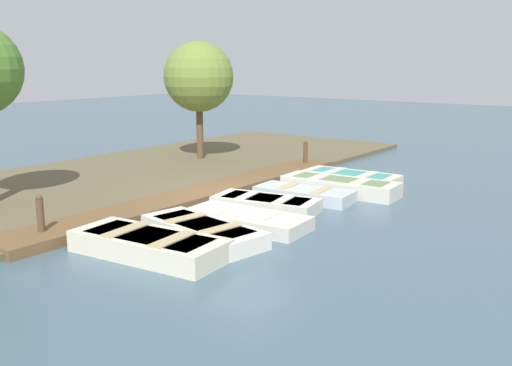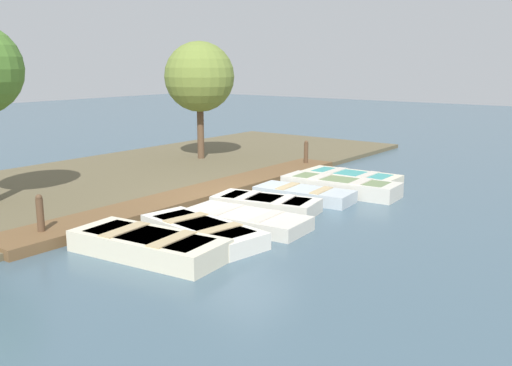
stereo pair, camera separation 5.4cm
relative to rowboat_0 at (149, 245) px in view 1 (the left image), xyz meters
The scene contains 13 objects.
ground_plane 4.27m from the rowboat_0, 102.66° to the left, with size 80.00×80.00×0.00m, color #425B6B.
shore_bank 7.25m from the rowboat_0, 144.98° to the left, with size 8.00×24.00×0.15m.
dock_walkway 4.80m from the rowboat_0, 120.02° to the left, with size 1.28×12.00×0.23m.
rowboat_0 is the anchor object (origin of this frame).
rowboat_1 1.40m from the rowboat_0, 84.63° to the left, with size 3.09×1.54×0.37m.
rowboat_2 2.69m from the rowboat_0, 84.32° to the left, with size 2.97×1.44×0.33m.
rowboat_3 4.06m from the rowboat_0, 92.58° to the left, with size 2.78×1.59×0.37m.
rowboat_4 5.62m from the rowboat_0, 90.39° to the left, with size 2.73×1.30×0.34m.
rowboat_5 6.89m from the rowboat_0, 87.04° to the left, with size 3.37×1.28×0.44m.
rowboat_6 8.44m from the rowboat_0, 90.78° to the left, with size 2.96×1.25×0.33m.
mooring_post_near 2.53m from the rowboat_0, 162.76° to the right, with size 0.15×0.15×1.01m.
mooring_post_far 9.74m from the rowboat_0, 104.28° to the left, with size 0.15×0.15×1.01m.
park_tree_left 10.84m from the rowboat_0, 127.06° to the left, with size 2.52×2.52×4.39m.
Camera 1 is at (8.84, -11.24, 3.65)m, focal length 40.00 mm.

